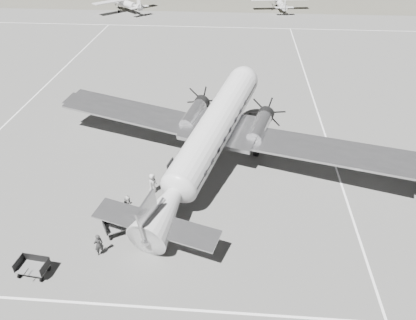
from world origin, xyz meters
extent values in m
plane|color=slate|center=(0.00, 0.00, 0.00)|extent=(260.00, 260.00, 0.00)
cube|color=white|center=(0.00, -14.00, 0.01)|extent=(60.00, 0.15, 0.01)
cube|color=white|center=(12.00, 0.00, 0.01)|extent=(0.15, 80.00, 0.01)
cube|color=white|center=(-18.00, 10.00, 0.01)|extent=(0.15, 60.00, 0.01)
cube|color=white|center=(0.00, 40.00, 0.01)|extent=(90.00, 0.15, 0.01)
imported|color=#2E2E2E|center=(-4.02, -10.45, 0.78)|extent=(0.67, 0.65, 1.56)
imported|color=silver|center=(-2.95, -7.14, 0.96)|extent=(0.82, 1.00, 1.93)
imported|color=#B1B1AE|center=(-1.98, -4.15, 0.79)|extent=(0.75, 0.90, 1.58)
camera|label=1|loc=(3.86, -27.33, 18.34)|focal=35.00mm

